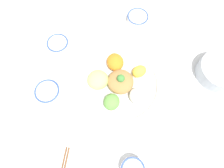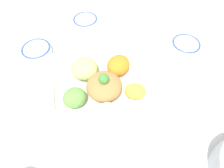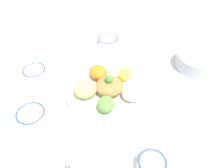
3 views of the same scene
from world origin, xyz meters
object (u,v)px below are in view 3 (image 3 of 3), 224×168
object	(u,v)px
sauce_bowl_red	(152,164)
serving_spoon_main	(179,142)
rice_bowl_blue	(108,40)
side_serving_bowl	(196,60)
serving_spoon_extra	(133,55)
salad_platter	(108,90)
rice_bowl_plain	(31,115)
sauce_bowl_dark	(35,72)

from	to	relation	value
sauce_bowl_red	serving_spoon_main	size ratio (longest dim) A/B	0.74
sauce_bowl_red	rice_bowl_blue	world-z (taller)	sauce_bowl_red
side_serving_bowl	serving_spoon_main	bearing A→B (deg)	-116.22
serving_spoon_main	serving_spoon_extra	xyz separation A→B (m)	(-0.09, 0.50, -0.00)
sauce_bowl_red	serving_spoon_main	world-z (taller)	sauce_bowl_red
side_serving_bowl	serving_spoon_main	distance (m)	0.44
salad_platter	rice_bowl_plain	bearing A→B (deg)	-162.05
rice_bowl_plain	side_serving_bowl	world-z (taller)	side_serving_bowl
sauce_bowl_dark	serving_spoon_main	world-z (taller)	sauce_bowl_dark
sauce_bowl_red	sauce_bowl_dark	distance (m)	0.64
sauce_bowl_dark	rice_bowl_blue	bearing A→B (deg)	34.06
salad_platter	serving_spoon_extra	world-z (taller)	salad_platter
sauce_bowl_red	side_serving_bowl	size ratio (longest dim) A/B	0.49
side_serving_bowl	rice_bowl_blue	bearing A→B (deg)	150.12
side_serving_bowl	sauce_bowl_red	bearing A→B (deg)	-123.40
rice_bowl_plain	serving_spoon_extra	size ratio (longest dim) A/B	0.80
sauce_bowl_red	serving_spoon_extra	bearing A→B (deg)	87.01
rice_bowl_plain	serving_spoon_extra	world-z (taller)	rice_bowl_plain
rice_bowl_blue	serving_spoon_extra	size ratio (longest dim) A/B	0.80
salad_platter	rice_bowl_blue	bearing A→B (deg)	86.17
salad_platter	serving_spoon_extra	bearing A→B (deg)	60.51
rice_bowl_blue	sauce_bowl_dark	world-z (taller)	sauce_bowl_dark
rice_bowl_blue	serving_spoon_main	xyz separation A→B (m)	(0.21, -0.62, -0.02)
sauce_bowl_dark	serving_spoon_extra	size ratio (longest dim) A/B	0.75
rice_bowl_plain	serving_spoon_extra	bearing A→B (deg)	38.30
sauce_bowl_red	rice_bowl_plain	bearing A→B (deg)	150.66
rice_bowl_blue	sauce_bowl_dark	bearing A→B (deg)	-145.94
sauce_bowl_red	side_serving_bowl	xyz separation A→B (m)	(0.31, 0.47, 0.01)
serving_spoon_extra	sauce_bowl_red	bearing A→B (deg)	78.79
side_serving_bowl	serving_spoon_extra	size ratio (longest dim) A/B	1.37
salad_platter	rice_bowl_blue	size ratio (longest dim) A/B	3.32
rice_bowl_plain	side_serving_bowl	distance (m)	0.76
serving_spoon_extra	rice_bowl_plain	bearing A→B (deg)	30.08
rice_bowl_plain	serving_spoon_main	size ratio (longest dim) A/B	0.88
serving_spoon_extra	sauce_bowl_dark	bearing A→B (deg)	5.52
sauce_bowl_dark	side_serving_bowl	size ratio (longest dim) A/B	0.55
sauce_bowl_dark	rice_bowl_plain	distance (m)	0.24
salad_platter	side_serving_bowl	distance (m)	0.45
salad_platter	serving_spoon_main	xyz separation A→B (m)	(0.23, -0.25, -0.02)
rice_bowl_plain	side_serving_bowl	xyz separation A→B (m)	(0.72, 0.24, 0.02)
sauce_bowl_dark	rice_bowl_plain	size ratio (longest dim) A/B	0.94
rice_bowl_blue	serving_spoon_extra	distance (m)	0.17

